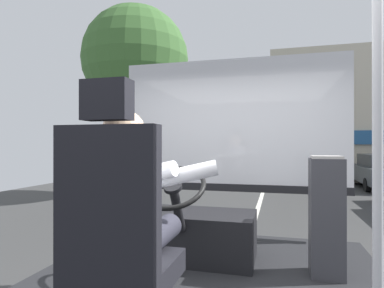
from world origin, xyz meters
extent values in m
cube|color=#363636|center=(0.00, 8.80, -0.03)|extent=(18.00, 44.00, 0.05)
cube|color=silver|center=(0.00, 8.80, 0.00)|extent=(0.12, 39.60, 0.00)
cube|color=black|center=(-0.23, -0.50, 1.03)|extent=(0.48, 0.48, 0.12)
cube|color=black|center=(-0.23, -0.69, 1.42)|extent=(0.48, 0.10, 0.66)
cube|color=black|center=(-0.23, -0.69, 1.86)|extent=(0.22, 0.10, 0.18)
cylinder|color=#282833|center=(-0.14, -0.34, 1.16)|extent=(0.15, 0.51, 0.15)
cylinder|color=#282833|center=(-0.32, -0.34, 1.16)|extent=(0.15, 0.51, 0.15)
cylinder|color=silver|center=(-0.23, -0.53, 1.36)|extent=(0.36, 0.36, 0.54)
cube|color=navy|center=(-0.23, -0.35, 1.43)|extent=(0.06, 0.01, 0.33)
sphere|color=beige|center=(-0.23, -0.53, 1.73)|extent=(0.21, 0.21, 0.21)
cylinder|color=silver|center=(-0.13, -0.24, 1.47)|extent=(0.63, 0.22, 0.22)
cylinder|color=silver|center=(-0.34, -0.24, 1.47)|extent=(0.63, 0.22, 0.22)
cube|color=black|center=(-0.23, 0.74, 0.88)|extent=(1.10, 0.56, 0.40)
cylinder|color=black|center=(-0.23, 0.35, 1.18)|extent=(0.07, 0.29, 0.40)
torus|color=black|center=(-0.23, 0.24, 1.36)|extent=(0.49, 0.43, 0.29)
cylinder|color=black|center=(-0.23, 0.24, 1.36)|extent=(0.14, 0.13, 0.10)
cylinder|color=#B7B7BC|center=(0.92, -0.41, 1.74)|extent=(0.04, 0.04, 2.13)
cube|color=#333338|center=(0.85, 0.64, 1.12)|extent=(0.24, 0.25, 0.88)
cube|color=#9E9993|center=(0.85, 0.64, 1.57)|extent=(0.21, 0.23, 0.02)
cube|color=silver|center=(0.00, 1.62, 1.93)|extent=(2.50, 0.01, 1.40)
cube|color=black|center=(0.00, 1.62, 1.19)|extent=(2.50, 0.08, 0.08)
cylinder|color=#4C3828|center=(-3.98, 7.70, 1.66)|extent=(0.28, 0.28, 3.33)
sphere|color=#39622D|center=(-3.98, 7.70, 4.44)|extent=(3.43, 3.43, 3.43)
cube|color=#474C51|center=(4.39, 11.78, 0.54)|extent=(1.79, 3.80, 0.60)
cylinder|color=black|center=(3.54, 12.96, 0.25)|extent=(0.14, 0.49, 0.49)
cylinder|color=black|center=(3.54, 10.60, 0.25)|extent=(0.14, 0.49, 0.49)
camera|label=1|loc=(0.50, -1.98, 1.66)|focal=30.23mm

